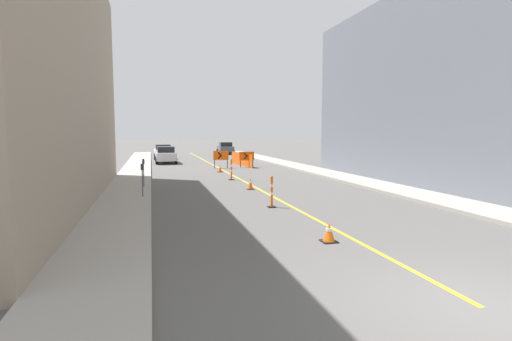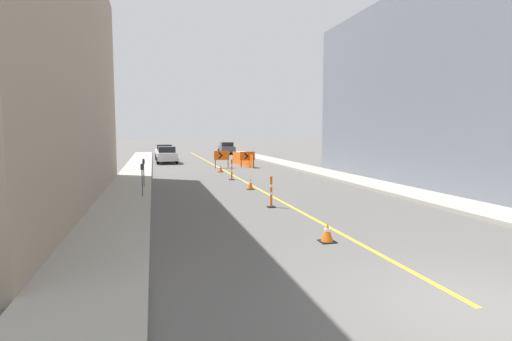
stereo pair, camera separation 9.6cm
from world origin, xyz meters
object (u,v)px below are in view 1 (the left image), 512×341
(traffic_cone_nearest, at_px, (329,233))
(delineator_post_rear, at_px, (231,171))
(parked_car_curb_near, at_px, (166,155))
(parking_meter_far_curb, at_px, (142,173))
(delineator_post_front, at_px, (272,194))
(parking_meter_near_curb, at_px, (143,167))
(parked_car_curb_mid, at_px, (163,152))
(traffic_cone_second, at_px, (250,184))
(arrow_barricade_primary, at_px, (221,156))
(arrow_barricade_secondary, at_px, (247,157))
(traffic_cone_third, at_px, (220,168))
(parked_car_curb_far, at_px, (225,148))

(traffic_cone_nearest, relative_size, delineator_post_rear, 0.40)
(parked_car_curb_near, xyz_separation_m, parking_meter_far_curb, (-1.73, -20.70, 0.36))
(delineator_post_front, relative_size, parking_meter_near_curb, 0.87)
(parked_car_curb_mid, distance_m, parking_meter_near_curb, 23.64)
(traffic_cone_second, xyz_separation_m, delineator_post_rear, (-0.15, 4.31, 0.28))
(delineator_post_rear, bearing_deg, traffic_cone_nearest, -90.69)
(arrow_barricade_primary, distance_m, arrow_barricade_secondary, 2.27)
(arrow_barricade_primary, xyz_separation_m, arrow_barricade_secondary, (2.24, 0.35, -0.10))
(arrow_barricade_secondary, relative_size, parked_car_curb_mid, 0.30)
(traffic_cone_nearest, xyz_separation_m, arrow_barricade_primary, (0.89, 22.39, 0.75))
(arrow_barricade_secondary, distance_m, parking_meter_far_curb, 16.60)
(traffic_cone_third, bearing_deg, traffic_cone_nearest, -90.88)
(traffic_cone_nearest, relative_size, arrow_barricade_primary, 0.37)
(traffic_cone_second, relative_size, parked_car_curb_mid, 0.14)
(traffic_cone_nearest, bearing_deg, parked_car_curb_near, 96.43)
(parked_car_curb_near, bearing_deg, delineator_post_front, -82.64)
(parked_car_curb_near, xyz_separation_m, parking_meter_near_curb, (-1.73, -17.51, 0.36))
(traffic_cone_second, distance_m, delineator_post_front, 4.97)
(traffic_cone_second, distance_m, parking_meter_near_curb, 5.56)
(arrow_barricade_secondary, bearing_deg, traffic_cone_second, -101.44)
(parked_car_curb_near, bearing_deg, traffic_cone_nearest, -83.90)
(delineator_post_rear, relative_size, arrow_barricade_secondary, 0.99)
(traffic_cone_third, distance_m, arrow_barricade_secondary, 4.46)
(traffic_cone_third, distance_m, parked_car_curb_near, 10.28)
(parked_car_curb_near, relative_size, parked_car_curb_mid, 0.99)
(delineator_post_rear, bearing_deg, parked_car_curb_far, 80.34)
(arrow_barricade_secondary, relative_size, parked_car_curb_near, 0.30)
(parking_meter_far_curb, bearing_deg, traffic_cone_nearest, -58.86)
(parked_car_curb_far, bearing_deg, parked_car_curb_near, -117.70)
(parked_car_curb_mid, relative_size, parking_meter_near_curb, 2.99)
(parking_meter_far_curb, bearing_deg, parked_car_curb_near, 85.21)
(delineator_post_rear, bearing_deg, arrow_barricade_secondary, 70.43)
(delineator_post_front, bearing_deg, parking_meter_far_curb, 147.67)
(parking_meter_far_curb, bearing_deg, traffic_cone_third, 64.43)
(traffic_cone_third, xyz_separation_m, delineator_post_rear, (-0.13, -4.95, 0.30))
(traffic_cone_nearest, height_order, parked_car_curb_far, parked_car_curb_far)
(traffic_cone_second, bearing_deg, traffic_cone_third, 90.12)
(parked_car_curb_mid, bearing_deg, parking_meter_near_curb, -95.10)
(delineator_post_front, bearing_deg, traffic_cone_nearest, -89.48)
(delineator_post_rear, xyz_separation_m, parking_meter_near_curb, (-5.17, -2.93, 0.59))
(delineator_post_rear, distance_m, arrow_barricade_secondary, 8.86)
(traffic_cone_second, relative_size, arrow_barricade_primary, 0.42)
(traffic_cone_second, height_order, parked_car_curb_mid, parked_car_curb_mid)
(traffic_cone_second, relative_size, arrow_barricade_secondary, 0.45)
(parked_car_curb_near, height_order, parked_car_curb_mid, same)
(parked_car_curb_near, distance_m, parked_car_curb_far, 16.39)
(traffic_cone_nearest, relative_size, parked_car_curb_near, 0.12)
(traffic_cone_third, bearing_deg, arrow_barricade_secondary, 50.04)
(arrow_barricade_primary, bearing_deg, arrow_barricade_secondary, 10.32)
(arrow_barricade_secondary, height_order, parked_car_curb_mid, parked_car_curb_mid)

